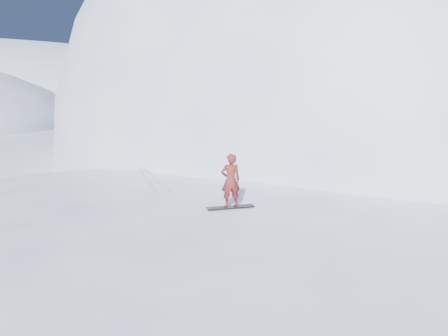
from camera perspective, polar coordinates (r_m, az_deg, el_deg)
The scene contains 8 objects.
ground at distance 12.65m, azimuth -6.81°, elevation -18.10°, with size 400.00×400.00×0.00m, color white.
near_ridge at distance 15.41m, azimuth -4.13°, elevation -12.32°, with size 36.00×28.00×4.80m, color white.
summit_peak at distance 43.92m, azimuth 19.39°, elevation 2.89°, with size 60.00×56.00×56.00m, color white.
peak_shoulder at distance 33.41m, azimuth 7.07°, elevation 0.85°, with size 28.00×24.00×18.00m, color white.
wind_bumps at distance 14.50m, azimuth -9.91°, elevation -14.10°, with size 16.00×14.40×1.00m.
snowboard at distance 12.97m, azimuth 0.94°, elevation -5.59°, with size 1.57×0.29×0.03m, color black.
snowboarder at distance 12.74m, azimuth 0.95°, elevation -1.79°, with size 0.64×0.42×1.74m, color maroon.
board_tracks at distance 17.35m, azimuth -10.48°, elevation -1.29°, with size 1.41×5.95×0.04m.
Camera 1 is at (-0.91, -10.94, 6.29)m, focal length 32.00 mm.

